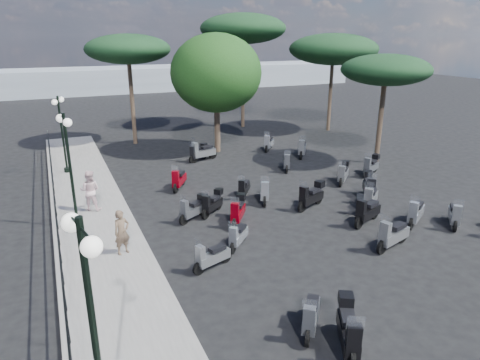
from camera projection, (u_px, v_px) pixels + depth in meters
name	position (u px, v px, depth m)	size (l,w,h in m)	color
ground	(269.00, 219.00, 17.26)	(120.00, 120.00, 0.00)	black
sidewalk	(92.00, 217.00, 17.31)	(3.00, 30.00, 0.15)	slate
railing	(55.00, 204.00, 16.37)	(0.04, 26.04, 1.10)	black
lamp_post_0	(93.00, 326.00, 6.80)	(0.51, 1.28, 4.41)	black
lamp_post_1	(70.00, 163.00, 15.74)	(0.49, 1.24, 4.28)	black
lamp_post_2	(62.00, 130.00, 21.98)	(0.61, 1.12, 4.01)	black
woman	(122.00, 232.00, 14.03)	(0.56, 0.37, 1.53)	brown
pedestrian_far	(90.00, 190.00, 17.54)	(0.83, 0.65, 1.70)	silver
scooter_0	(311.00, 316.00, 10.60)	(1.10, 1.31, 1.28)	black
scooter_1	(212.00, 257.00, 13.46)	(1.48, 0.70, 1.22)	black
scooter_2	(238.00, 211.00, 16.75)	(1.13, 1.45, 1.34)	black
scooter_3	(193.00, 209.00, 17.04)	(1.42, 0.95, 1.25)	black
scooter_4	(179.00, 180.00, 20.47)	(1.04, 1.50, 1.36)	black
scooter_5	(349.00, 330.00, 9.93)	(1.08, 1.65, 1.44)	black
scooter_6	(238.00, 236.00, 14.86)	(1.12, 1.14, 1.20)	black
scooter_7	(212.00, 203.00, 17.61)	(1.28, 1.12, 1.24)	black
scooter_8	(244.00, 188.00, 19.45)	(1.02, 1.28, 1.22)	black
scooter_9	(198.00, 153.00, 25.11)	(1.39, 0.98, 1.25)	black
scooter_11	(393.00, 235.00, 14.74)	(1.79, 0.78, 1.45)	black
scooter_12	(367.00, 212.00, 16.66)	(1.72, 0.92, 1.45)	black
scooter_13	(311.00, 196.00, 18.23)	(1.66, 0.92, 1.40)	black
scooter_14	(265.00, 191.00, 18.91)	(0.97, 1.62, 1.40)	black
scooter_15	(203.00, 152.00, 25.09)	(1.84, 0.79, 1.49)	black
scooter_17	(416.00, 213.00, 16.62)	(1.56, 1.07, 1.41)	black
scooter_18	(370.00, 199.00, 17.99)	(1.48, 1.25, 1.45)	black
scooter_19	(369.00, 187.00, 19.24)	(1.19, 1.64, 1.48)	black
scooter_20	(287.00, 162.00, 23.35)	(0.91, 1.48, 1.29)	black
scooter_21	(269.00, 143.00, 27.38)	(1.19, 1.35, 1.35)	black
scooter_24	(454.00, 215.00, 16.51)	(1.23, 1.24, 1.31)	black
scooter_25	(371.00, 166.00, 22.52)	(1.55, 0.99, 1.35)	black
scooter_26	(343.00, 173.00, 21.31)	(1.32, 1.28, 1.33)	black
scooter_27	(302.00, 149.00, 25.90)	(1.20, 1.57, 1.48)	black
broadleaf_tree	(216.00, 73.00, 25.71)	(5.53, 5.53, 7.22)	#38281E
pine_0	(243.00, 29.00, 32.26)	(6.51, 6.51, 8.65)	#38281E
pine_1	(333.00, 49.00, 31.42)	(6.53, 6.53, 7.20)	#38281E
pine_2	(128.00, 49.00, 27.26)	(5.41, 5.41, 7.15)	#38281E
pine_3	(386.00, 70.00, 23.18)	(4.85, 4.85, 6.11)	#38281E
distant_hills	(108.00, 80.00, 55.64)	(70.00, 8.00, 3.00)	gray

